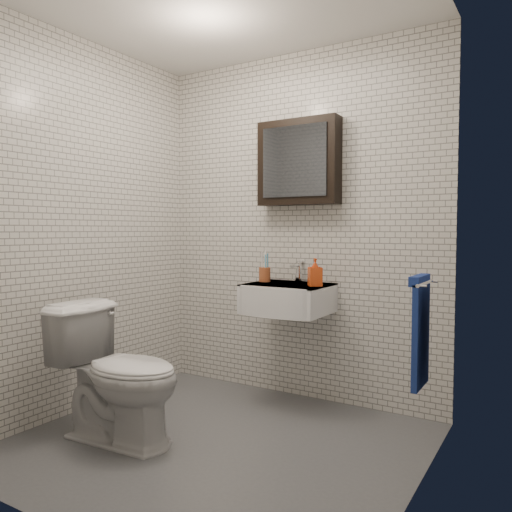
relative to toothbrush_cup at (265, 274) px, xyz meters
The scene contains 9 objects.
ground 1.23m from the toothbrush_cup, 78.64° to the right, with size 2.20×2.00×0.01m, color #515359.
room_shell 1.01m from the toothbrush_cup, 78.64° to the right, with size 2.22×2.02×2.51m.
washbasin 0.28m from the toothbrush_cup, 21.99° to the right, with size 0.55×0.50×0.20m.
faucet 0.24m from the toothbrush_cup, 27.07° to the left, with size 0.06×0.20×0.15m.
mirror_cabinet 0.83m from the toothbrush_cup, 26.26° to the left, with size 0.60×0.15×0.60m.
towel_rail 1.31m from the toothbrush_cup, 21.26° to the right, with size 0.09×0.30×0.58m.
toothbrush_cup is the anchor object (origin of this frame).
soap_bottle 0.44m from the toothbrush_cup, ahead, with size 0.08×0.09×0.19m, color orange.
toilet 1.24m from the toothbrush_cup, 107.86° to the right, with size 0.44×0.78×0.79m, color white.
Camera 1 is at (1.64, -2.27, 1.22)m, focal length 35.00 mm.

